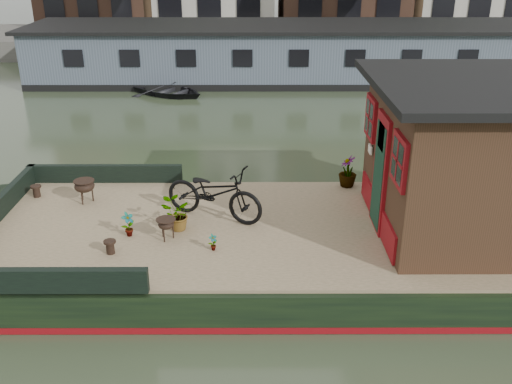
{
  "coord_description": "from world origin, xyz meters",
  "views": [
    {
      "loc": [
        -1.58,
        -8.41,
        4.96
      ],
      "look_at": [
        -1.56,
        0.5,
        1.05
      ],
      "focal_mm": 40.0,
      "sensor_mm": 36.0,
      "label": 1
    }
  ],
  "objects_px": {
    "potted_plant_a": "(128,224)",
    "brazier_front": "(166,229)",
    "brazier_rear": "(85,191)",
    "cabin": "(494,156)",
    "bicycle": "(214,193)",
    "dinghy": "(169,87)"
  },
  "relations": [
    {
      "from": "potted_plant_a",
      "to": "brazier_front",
      "type": "height_order",
      "value": "potted_plant_a"
    },
    {
      "from": "brazier_front",
      "to": "brazier_rear",
      "type": "height_order",
      "value": "brazier_rear"
    },
    {
      "from": "cabin",
      "to": "brazier_rear",
      "type": "xyz_separation_m",
      "value": [
        -6.82,
        0.98,
        -1.02
      ]
    },
    {
      "from": "bicycle",
      "to": "potted_plant_a",
      "type": "relative_size",
      "value": 4.3
    },
    {
      "from": "potted_plant_a",
      "to": "brazier_rear",
      "type": "height_order",
      "value": "brazier_rear"
    },
    {
      "from": "cabin",
      "to": "bicycle",
      "type": "relative_size",
      "value": 2.26
    },
    {
      "from": "brazier_front",
      "to": "brazier_rear",
      "type": "xyz_separation_m",
      "value": [
        -1.66,
        1.42,
        0.03
      ]
    },
    {
      "from": "bicycle",
      "to": "dinghy",
      "type": "distance_m",
      "value": 11.45
    },
    {
      "from": "brazier_rear",
      "to": "cabin",
      "type": "bearing_deg",
      "value": -8.21
    },
    {
      "from": "cabin",
      "to": "dinghy",
      "type": "bearing_deg",
      "value": 120.56
    },
    {
      "from": "cabin",
      "to": "brazier_rear",
      "type": "height_order",
      "value": "cabin"
    },
    {
      "from": "bicycle",
      "to": "potted_plant_a",
      "type": "bearing_deg",
      "value": 140.53
    },
    {
      "from": "cabin",
      "to": "bicycle",
      "type": "xyz_separation_m",
      "value": [
        -4.45,
        0.33,
        -0.76
      ]
    },
    {
      "from": "brazier_front",
      "to": "brazier_rear",
      "type": "distance_m",
      "value": 2.18
    },
    {
      "from": "potted_plant_a",
      "to": "brazier_rear",
      "type": "relative_size",
      "value": 0.98
    },
    {
      "from": "cabin",
      "to": "potted_plant_a",
      "type": "xyz_separation_m",
      "value": [
        -5.77,
        -0.33,
        -1.02
      ]
    },
    {
      "from": "dinghy",
      "to": "brazier_front",
      "type": "bearing_deg",
      "value": -140.76
    },
    {
      "from": "brazier_rear",
      "to": "brazier_front",
      "type": "bearing_deg",
      "value": -40.44
    },
    {
      "from": "cabin",
      "to": "brazier_front",
      "type": "distance_m",
      "value": 5.28
    },
    {
      "from": "cabin",
      "to": "bicycle",
      "type": "distance_m",
      "value": 4.52
    },
    {
      "from": "cabin",
      "to": "brazier_front",
      "type": "relative_size",
      "value": 11.35
    },
    {
      "from": "brazier_rear",
      "to": "bicycle",
      "type": "bearing_deg",
      "value": -15.51
    }
  ]
}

